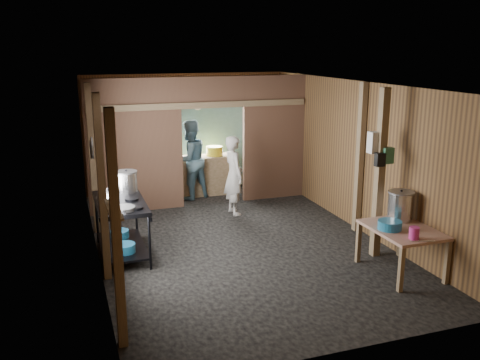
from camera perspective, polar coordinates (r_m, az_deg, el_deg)
name	(u,v)px	position (r m, az deg, el deg)	size (l,w,h in m)	color
floor	(236,240)	(8.86, -0.42, -6.60)	(4.50, 7.00, 0.00)	black
ceiling	(236,84)	(8.29, -0.46, 10.42)	(4.50, 7.00, 0.00)	#35322F
wall_back	(186,132)	(11.79, -5.87, 5.18)	(4.50, 0.00, 2.60)	brown
wall_front	(346,238)	(5.41, 11.49, -6.20)	(4.50, 0.00, 2.60)	brown
wall_left	(93,176)	(8.07, -15.77, 0.42)	(0.00, 7.00, 2.60)	brown
wall_right	(357,156)	(9.42, 12.66, 2.57)	(0.00, 7.00, 2.60)	brown
partition_left	(135,146)	(10.30, -11.41, 3.63)	(1.85, 0.10, 2.60)	brown
partition_right	(274,138)	(11.04, 3.70, 4.60)	(1.35, 0.10, 2.60)	brown
partition_header	(213,92)	(10.48, -3.01, 9.60)	(1.30, 0.10, 0.60)	brown
turquoise_panel	(187,135)	(11.74, -5.80, 4.90)	(4.40, 0.06, 2.50)	#6F9E99
back_counter	(206,175)	(11.51, -3.68, 0.56)	(1.20, 0.50, 0.85)	#97795B
wall_clock	(198,106)	(11.67, -4.63, 8.09)	(0.20, 0.20, 0.03)	silver
post_left_a	(116,233)	(5.59, -13.34, -5.63)	(0.10, 0.12, 2.60)	#97795B
post_left_b	(102,189)	(7.30, -14.82, -0.97)	(0.10, 0.12, 2.60)	#97795B
post_left_c	(92,160)	(9.25, -15.81, 2.15)	(0.10, 0.12, 2.60)	#97795B
post_right	(360,159)	(9.22, 12.93, 2.30)	(0.10, 0.12, 2.60)	#97795B
post_free	(380,174)	(8.14, 14.99, 0.59)	(0.12, 0.12, 2.60)	#97795B
cross_beam	(201,105)	(10.39, -4.25, 8.15)	(4.40, 0.12, 0.12)	#97795B
pan_lid_big	(92,148)	(8.39, -15.83, 3.38)	(0.34, 0.34, 0.03)	gray
pan_lid_small	(91,150)	(8.80, -15.95, 3.21)	(0.30, 0.30, 0.03)	black
wall_shelf	(114,209)	(6.03, -13.61, -3.15)	(0.14, 0.80, 0.03)	#97795B
jar_white	(116,210)	(5.77, -13.40, -3.25)	(0.07, 0.07, 0.10)	silver
jar_yellow	(113,204)	(6.01, -13.65, -2.56)	(0.08, 0.08, 0.10)	gold
jar_green	(111,199)	(6.22, -13.85, -1.99)	(0.06, 0.06, 0.10)	#2C6746
bag_white	(376,142)	(8.08, 14.61, 4.00)	(0.22, 0.15, 0.32)	silver
bag_green	(387,155)	(8.07, 15.78, 2.60)	(0.16, 0.12, 0.24)	#2C6746
bag_black	(380,160)	(7.99, 15.01, 2.17)	(0.14, 0.10, 0.20)	black
gas_range	(122,228)	(8.31, -12.80, -5.18)	(0.77, 1.49, 0.88)	black
prep_table	(401,250)	(7.89, 17.14, -7.35)	(0.83, 1.14, 0.67)	tan
stove_pot_large	(126,182)	(8.63, -12.28, -0.23)	(0.36, 0.36, 0.36)	silver
stove_pot_med	(109,198)	(8.05, -14.14, -1.89)	(0.27, 0.27, 0.23)	silver
stove_saucepan	(106,192)	(8.56, -14.43, -1.28)	(0.14, 0.14, 0.09)	silver
frying_pan	(124,209)	(7.70, -12.58, -3.06)	(0.33, 0.55, 0.07)	gray
blue_tub_front	(125,248)	(8.09, -12.46, -7.26)	(0.32, 0.32, 0.13)	teal
blue_tub_back	(120,234)	(8.70, -12.98, -5.76)	(0.29, 0.29, 0.12)	teal
stock_pot	(400,206)	(8.08, 17.09, -2.77)	(0.39, 0.39, 0.46)	silver
wash_basin	(390,225)	(7.67, 16.02, -4.75)	(0.33, 0.33, 0.13)	teal
pink_bucket	(414,233)	(7.39, 18.46, -5.50)	(0.14, 0.14, 0.16)	#CA3088
knife	(423,241)	(7.36, 19.32, -6.29)	(0.30, 0.04, 0.01)	silver
yellow_tub	(214,151)	(11.45, -2.81, 3.19)	(0.36, 0.36, 0.20)	gold
cook	(234,175)	(10.03, -0.68, 0.52)	(0.56, 0.37, 1.54)	beige
worker_back	(190,160)	(11.09, -5.50, 2.21)	(0.82, 0.64, 1.69)	slate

